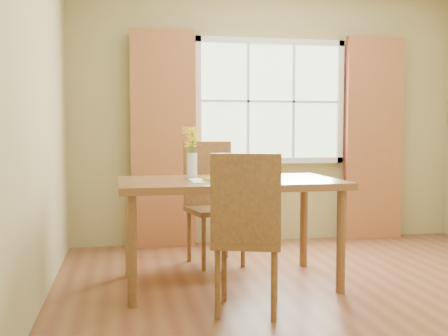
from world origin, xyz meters
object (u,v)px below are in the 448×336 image
object	(u,v)px
water_glass	(261,173)
flower_vase	(192,146)
chair_near	(247,227)
chair_far	(212,196)
dining_table	(229,190)
croissant_sandwich	(223,170)

from	to	relation	value
water_glass	flower_vase	distance (m)	0.60
chair_near	chair_far	distance (m)	1.42
dining_table	water_glass	bearing A→B (deg)	-27.03
water_glass	dining_table	bearing A→B (deg)	153.99
chair_far	water_glass	size ratio (longest dim) A/B	8.92
dining_table	chair_near	xyz separation A→B (m)	(-0.03, -0.71, -0.16)
dining_table	chair_far	size ratio (longest dim) A/B	1.55
water_glass	flower_vase	xyz separation A→B (m)	(-0.49, 0.28, 0.20)
water_glass	chair_far	bearing A→B (deg)	106.69
chair_far	water_glass	bearing A→B (deg)	-85.80
dining_table	croissant_sandwich	size ratio (longest dim) A/B	8.94
chair_near	chair_far	size ratio (longest dim) A/B	0.96
dining_table	chair_near	bearing A→B (deg)	-93.24
chair_far	water_glass	distance (m)	0.90
chair_near	flower_vase	world-z (taller)	flower_vase
dining_table	flower_vase	size ratio (longest dim) A/B	4.12
dining_table	croissant_sandwich	distance (m)	0.23
chair_near	flower_vase	size ratio (longest dim) A/B	2.56
chair_near	water_glass	bearing A→B (deg)	84.44
chair_near	croissant_sandwich	world-z (taller)	chair_near
chair_near	croissant_sandwich	size ratio (longest dim) A/B	5.56
chair_near	chair_far	world-z (taller)	chair_far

